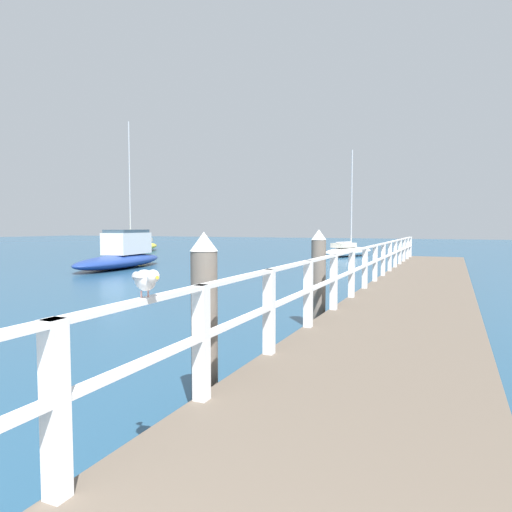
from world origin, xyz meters
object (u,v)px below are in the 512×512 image
(boat_1, at_px, (122,255))
(boat_3, at_px, (133,246))
(dock_piling_far, at_px, (318,280))
(seagull_foreground, at_px, (145,279))
(dock_piling_near, at_px, (204,324))
(boat_4, at_px, (348,251))

(boat_1, xyz_separation_m, boat_3, (-8.63, 11.64, -0.18))
(dock_piling_far, distance_m, seagull_foreground, 5.94)
(dock_piling_near, relative_size, boat_3, 0.19)
(dock_piling_near, xyz_separation_m, boat_4, (-4.16, 26.68, -0.59))
(boat_1, bearing_deg, boat_3, 118.72)
(boat_1, bearing_deg, dock_piling_near, -55.38)
(boat_3, bearing_deg, boat_1, 107.93)
(dock_piling_near, height_order, dock_piling_far, same)
(dock_piling_far, height_order, boat_1, dock_piling_far)
(dock_piling_far, height_order, boat_4, boat_4)
(dock_piling_near, distance_m, boat_4, 27.01)
(dock_piling_far, relative_size, seagull_foreground, 4.72)
(boat_1, bearing_deg, dock_piling_far, -44.40)
(boat_4, bearing_deg, boat_3, -155.64)
(dock_piling_near, relative_size, boat_4, 0.27)
(dock_piling_far, bearing_deg, seagull_foreground, -86.24)
(dock_piling_far, xyz_separation_m, boat_3, (-21.14, 20.93, -0.55))
(dock_piling_far, relative_size, boat_4, 0.27)
(seagull_foreground, bearing_deg, boat_3, -105.91)
(boat_1, distance_m, boat_3, 14.49)
(boat_4, bearing_deg, seagull_foreground, -61.03)
(dock_piling_far, relative_size, boat_3, 0.19)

